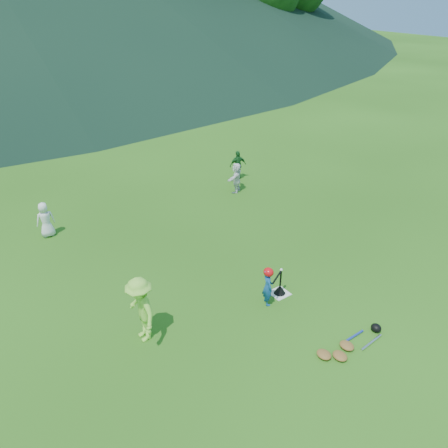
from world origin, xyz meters
name	(u,v)px	position (x,y,z in m)	size (l,w,h in m)	color
ground	(279,294)	(0.00, 0.00, 0.00)	(120.00, 120.00, 0.00)	#235012
home_plate	(280,293)	(0.00, 0.00, 0.01)	(0.45, 0.45, 0.02)	silver
baseball	(281,270)	(0.00, 0.00, 0.74)	(0.08, 0.08, 0.08)	white
batter_child	(268,287)	(-0.51, -0.11, 0.51)	(0.37, 0.24, 1.02)	#144A90
adult_coach	(141,310)	(-3.55, 0.53, 0.80)	(1.03, 0.59, 1.59)	#8FDE41
fielder_a	(45,220)	(-4.04, 6.36, 0.57)	(0.55, 0.36, 1.13)	silver
fielder_c	(238,165)	(3.55, 6.65, 0.59)	(0.69, 0.29, 1.17)	#1B5A24
fielder_d	(236,178)	(2.77, 5.68, 0.57)	(1.06, 0.34, 1.15)	silver
batting_tee	(280,289)	(0.00, 0.00, 0.13)	(0.30, 0.30, 0.68)	black
batter_gear	(269,272)	(-0.49, -0.11, 0.92)	(0.70, 0.33, 0.38)	red
equipment_pile	(347,346)	(-0.05, -2.29, 0.07)	(1.80, 0.56, 0.19)	olive
outfield_fence	(20,84)	(0.00, 28.00, 0.70)	(70.07, 0.08, 1.33)	gray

